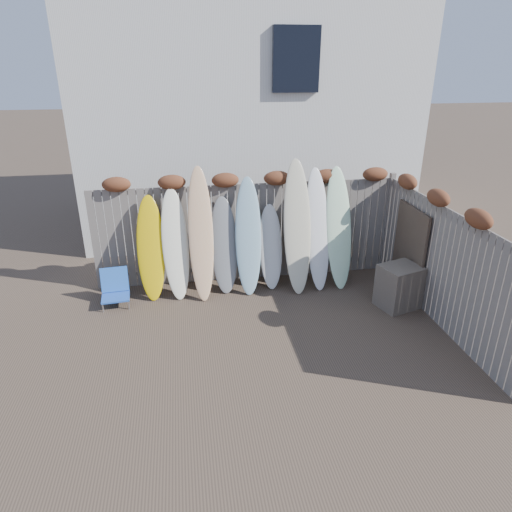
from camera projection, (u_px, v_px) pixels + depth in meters
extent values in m
plane|color=#493A2D|center=(268.00, 342.00, 7.38)|extent=(80.00, 80.00, 0.00)
cube|color=slate|center=(246.00, 233.00, 9.16)|extent=(6.00, 0.10, 2.00)
cube|color=slate|center=(387.00, 222.00, 9.59)|extent=(0.10, 0.10, 2.10)
ellipsoid|color=brown|center=(116.00, 184.00, 8.33)|extent=(0.52, 0.28, 0.28)
ellipsoid|color=brown|center=(172.00, 182.00, 8.48)|extent=(0.52, 0.28, 0.28)
ellipsoid|color=brown|center=(225.00, 180.00, 8.63)|extent=(0.52, 0.28, 0.28)
ellipsoid|color=brown|center=(277.00, 178.00, 8.78)|extent=(0.52, 0.28, 0.28)
ellipsoid|color=brown|center=(327.00, 176.00, 8.93)|extent=(0.52, 0.28, 0.28)
ellipsoid|color=brown|center=(375.00, 174.00, 9.07)|extent=(0.52, 0.28, 0.28)
cube|color=slate|center=(443.00, 268.00, 7.61)|extent=(0.10, 4.40, 2.00)
ellipsoid|color=brown|center=(479.00, 219.00, 6.54)|extent=(0.28, 0.56, 0.28)
ellipsoid|color=brown|center=(438.00, 198.00, 7.53)|extent=(0.28, 0.56, 0.28)
ellipsoid|color=brown|center=(407.00, 182.00, 8.53)|extent=(0.28, 0.56, 0.28)
cube|color=silver|center=(242.00, 108.00, 12.16)|extent=(8.00, 5.00, 6.00)
cube|color=black|center=(296.00, 59.00, 9.49)|extent=(1.00, 0.12, 1.30)
cube|color=blue|center=(116.00, 297.00, 8.38)|extent=(0.53, 0.47, 0.03)
cube|color=blue|center=(114.00, 279.00, 8.50)|extent=(0.50, 0.19, 0.46)
cylinder|color=silver|center=(103.00, 308.00, 8.20)|extent=(0.03, 0.03, 0.19)
cylinder|color=#BCBBC3|center=(104.00, 298.00, 8.53)|extent=(0.03, 0.03, 0.19)
cylinder|color=silver|center=(129.00, 305.00, 8.30)|extent=(0.03, 0.03, 0.19)
cylinder|color=#A0A0A6|center=(129.00, 295.00, 8.63)|extent=(0.03, 0.03, 0.19)
cube|color=#685B4E|center=(399.00, 287.00, 8.29)|extent=(0.83, 0.75, 0.80)
cube|color=#403727|center=(409.00, 252.00, 8.59)|extent=(0.07, 1.15, 1.73)
ellipsoid|color=yellow|center=(151.00, 248.00, 8.51)|extent=(0.54, 0.70, 1.91)
ellipsoid|color=white|center=(175.00, 245.00, 8.54)|extent=(0.54, 0.75, 2.03)
ellipsoid|color=#F9AC8B|center=(201.00, 234.00, 8.47)|extent=(0.48, 0.86, 2.42)
ellipsoid|color=slate|center=(224.00, 245.00, 8.78)|extent=(0.52, 0.65, 1.81)
ellipsoid|color=#8CB7CB|center=(248.00, 236.00, 8.71)|extent=(0.57, 0.81, 2.18)
ellipsoid|color=white|center=(271.00, 247.00, 8.96)|extent=(0.47, 0.60, 1.62)
ellipsoid|color=beige|center=(297.00, 227.00, 8.73)|extent=(0.57, 0.90, 2.49)
ellipsoid|color=white|center=(318.00, 230.00, 8.88)|extent=(0.47, 0.82, 2.31)
ellipsoid|color=#CAF8C9|center=(339.00, 228.00, 8.93)|extent=(0.52, 0.82, 2.32)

